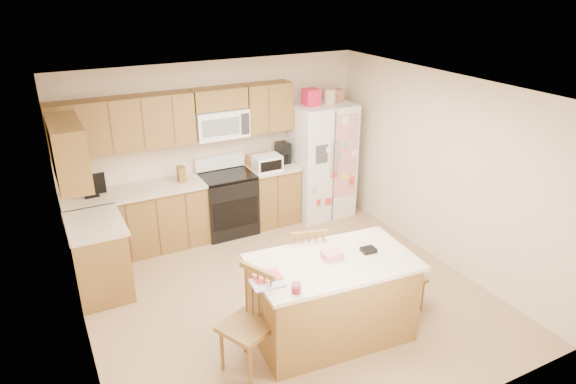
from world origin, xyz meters
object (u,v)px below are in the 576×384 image
stove (227,202)px  refrigerator (321,159)px  island (332,298)px  windsor_chair_back (306,268)px  windsor_chair_right (404,276)px  windsor_chair_left (248,325)px

stove → refrigerator: 1.63m
island → windsor_chair_back: size_ratio=1.74×
windsor_chair_back → windsor_chair_right: windsor_chair_back is taller
windsor_chair_back → windsor_chair_right: bearing=-29.8°
windsor_chair_back → windsor_chair_right: size_ratio=1.18×
windsor_chair_right → refrigerator: bearing=79.9°
windsor_chair_left → windsor_chair_back: 1.19m
island → windsor_chair_back: 0.61m
stove → windsor_chair_back: size_ratio=1.08×
windsor_chair_left → windsor_chair_right: 1.99m
refrigerator → island: (-1.49, -2.73, -0.46)m
stove → island: bearing=-88.3°
island → windsor_chair_left: 0.98m
refrigerator → windsor_chair_back: size_ratio=1.96×
refrigerator → island: size_ratio=1.13×
refrigerator → windsor_chair_back: refrigerator is taller
refrigerator → island: refrigerator is taller
refrigerator → windsor_chair_right: refrigerator is taller
stove → refrigerator: size_ratio=0.55×
windsor_chair_left → windsor_chair_right: windsor_chair_left is taller
stove → windsor_chair_left: size_ratio=1.07×
stove → windsor_chair_right: 2.96m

